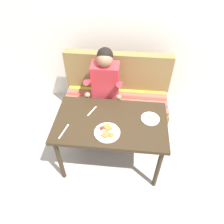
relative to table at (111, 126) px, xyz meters
The scene contains 9 objects.
ground_plane 0.65m from the table, ahead, with size 8.00×8.00×0.00m, color #B0ADA2.
back_wall 1.43m from the table, 90.00° to the left, with size 4.40×0.10×2.60m, color silver.
table is the anchor object (origin of this frame).
couch 0.83m from the table, 90.00° to the left, with size 1.44×0.56×1.00m.
person 0.61m from the table, 102.80° to the left, with size 0.45×0.61×1.21m.
plate_breakfast 0.19m from the table, 96.54° to the right, with size 0.26×0.26×0.05m.
plate_eggs 0.43m from the table, ahead, with size 0.20×0.20×0.04m.
fork 0.27m from the table, 149.31° to the left, with size 0.01×0.17×0.01m, color silver.
knife 0.50m from the table, 157.58° to the right, with size 0.01×0.20×0.01m, color silver.
Camera 1 is at (0.17, -1.56, 2.42)m, focal length 34.81 mm.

